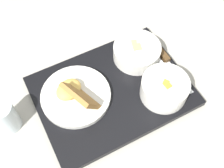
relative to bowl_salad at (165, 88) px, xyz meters
The scene contains 8 objects.
ground_plane 0.15m from the bowl_salad, 29.15° to the right, with size 4.00×4.00×0.00m, color #ADA89E.
serving_tray 0.15m from the bowl_salad, 29.15° to the right, with size 0.45×0.35×0.02m.
bowl_salad is the anchor object (origin of this frame).
bowl_soup 0.15m from the bowl_salad, 85.83° to the right, with size 0.14×0.14×0.05m.
plate_main 0.24m from the bowl_salad, 20.61° to the right, with size 0.19×0.19×0.09m.
knife 0.13m from the bowl_salad, 119.59° to the right, with size 0.03×0.20×0.02m.
spoon 0.10m from the bowl_salad, 118.77° to the right, with size 0.04×0.16×0.01m.
glass_water 0.43m from the bowl_salad, 12.19° to the right, with size 0.06×0.06×0.10m.
Camera 1 is at (0.16, 0.37, 0.71)m, focal length 45.00 mm.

